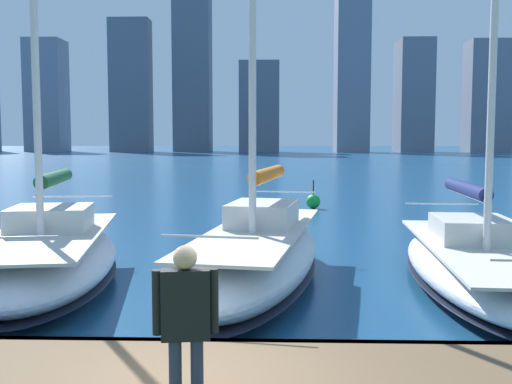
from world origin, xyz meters
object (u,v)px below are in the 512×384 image
sailboat_forest (48,257)px  person_black_shirt (186,316)px  sailboat_navy (477,263)px  sailboat_orange (259,254)px  channel_buoy (313,201)px

sailboat_forest → person_black_shirt: (-4.27, 7.53, 0.94)m
person_black_shirt → sailboat_forest: bearing=-60.4°
sailboat_forest → person_black_shirt: sailboat_forest is taller
sailboat_navy → person_black_shirt: bearing=55.3°
sailboat_navy → sailboat_orange: sailboat_orange is taller
sailboat_navy → channel_buoy: bearing=-80.1°
sailboat_forest → person_black_shirt: size_ratio=6.67×
person_black_shirt → sailboat_navy: bearing=-124.7°
sailboat_navy → channel_buoy: (2.72, -15.61, -0.23)m
sailboat_orange → sailboat_forest: (4.78, 0.28, -0.04)m
sailboat_orange → channel_buoy: sailboat_orange is taller
sailboat_orange → sailboat_forest: size_ratio=1.03×
sailboat_navy → sailboat_orange: 4.97m
sailboat_navy → person_black_shirt: size_ratio=5.72×
sailboat_orange → channel_buoy: 15.86m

